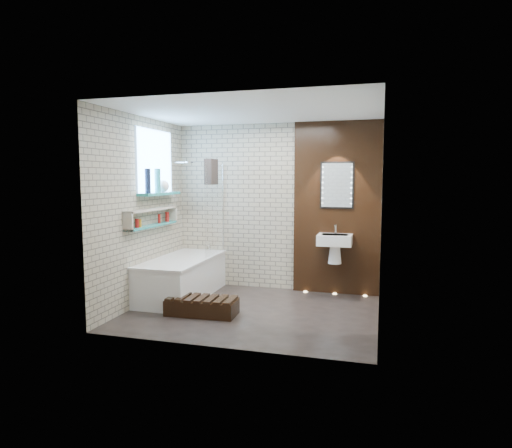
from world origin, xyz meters
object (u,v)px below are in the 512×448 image
(bathtub, at_px, (182,277))
(washbasin, at_px, (335,244))
(led_mirror, at_px, (337,185))
(walnut_step, at_px, (202,307))
(bath_screen, at_px, (215,209))

(bathtub, height_order, washbasin, washbasin)
(bathtub, relative_size, led_mirror, 2.49)
(washbasin, bearing_deg, walnut_step, -138.44)
(bathtub, height_order, walnut_step, bathtub)
(bathtub, bearing_deg, bath_screen, 51.10)
(washbasin, relative_size, walnut_step, 0.64)
(bathtub, xyz_separation_m, led_mirror, (2.17, 0.78, 1.36))
(washbasin, xyz_separation_m, led_mirror, (0.00, 0.16, 0.86))
(led_mirror, bearing_deg, bath_screen, -169.34)
(bath_screen, height_order, led_mirror, led_mirror)
(bath_screen, xyz_separation_m, washbasin, (1.82, 0.18, -0.49))
(led_mirror, bearing_deg, washbasin, -90.00)
(walnut_step, bearing_deg, washbasin, 41.56)
(bathtub, height_order, bath_screen, bath_screen)
(walnut_step, bearing_deg, led_mirror, 44.67)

